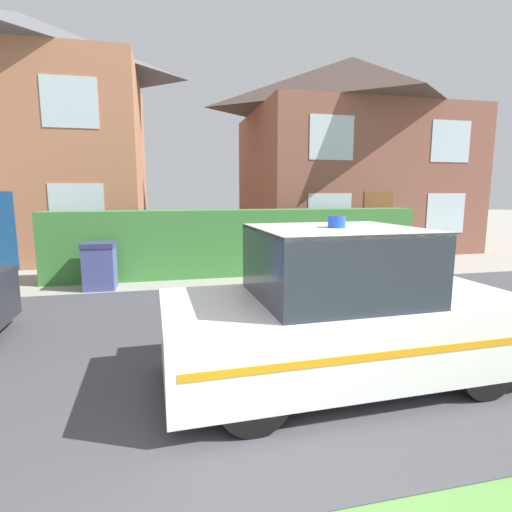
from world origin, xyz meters
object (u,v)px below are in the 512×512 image
house_left (28,136)px  house_right (349,153)px  police_car (340,312)px  wheelie_bin (100,266)px

house_left → house_right: (11.21, -0.42, -0.32)m
police_car → house_right: 12.06m
police_car → house_left: house_left is taller
police_car → house_right: house_right is taller
house_left → wheelie_bin: size_ratio=7.53×
police_car → wheelie_bin: (-3.22, 5.11, -0.26)m
police_car → house_left: (-6.06, 10.95, 3.12)m
police_car → house_right: size_ratio=0.50×
police_car → house_right: bearing=62.3°
police_car → house_left: 12.90m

